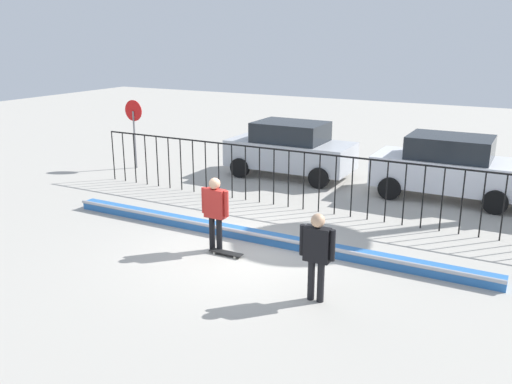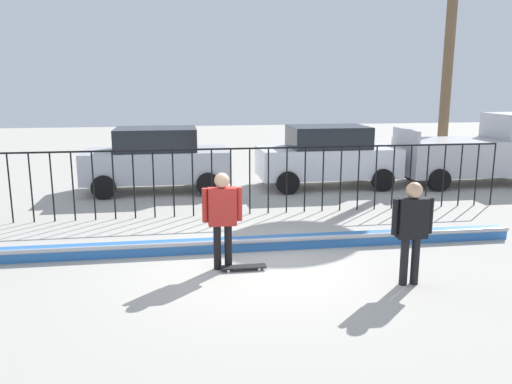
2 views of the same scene
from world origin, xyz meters
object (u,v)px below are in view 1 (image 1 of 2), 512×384
object	(u,v)px
stop_sign	(134,125)
skateboard	(226,253)
parked_car_white	(448,167)
parked_car_silver	(290,149)
camera_operator	(317,249)
skateboarder	(215,208)

from	to	relation	value
stop_sign	skateboard	bearing A→B (deg)	-37.35
skateboard	parked_car_white	size ratio (longest dim) A/B	0.19
parked_car_silver	camera_operator	bearing A→B (deg)	-59.31
stop_sign	parked_car_white	bearing A→B (deg)	7.45
camera_operator	parked_car_silver	distance (m)	9.19
camera_operator	parked_car_white	xyz separation A→B (m)	(0.96, 7.99, -0.05)
parked_car_silver	parked_car_white	world-z (taller)	same
parked_car_white	stop_sign	world-z (taller)	stop_sign
skateboarder	parked_car_white	xyz separation A→B (m)	(3.90, 6.81, -0.06)
skateboarder	camera_operator	world-z (taller)	skateboarder
skateboarder	parked_car_white	world-z (taller)	parked_car_white
parked_car_silver	stop_sign	xyz separation A→B (m)	(-5.54, -1.56, 0.64)
skateboard	camera_operator	bearing A→B (deg)	-19.49
camera_operator	parked_car_silver	bearing A→B (deg)	-53.51
skateboarder	skateboard	size ratio (longest dim) A/B	2.15
skateboard	parked_car_white	xyz separation A→B (m)	(3.55, 6.94, 0.91)
parked_car_silver	parked_car_white	size ratio (longest dim) A/B	1.00
skateboarder	stop_sign	size ratio (longest dim) A/B	0.69
skateboarder	stop_sign	distance (m)	8.78
camera_operator	stop_sign	bearing A→B (deg)	-25.08
parked_car_silver	skateboarder	bearing A→B (deg)	-76.09
camera_operator	parked_car_white	world-z (taller)	parked_car_white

